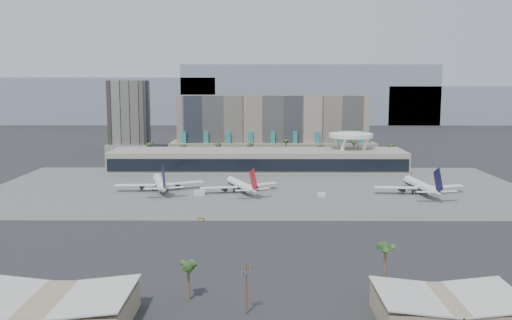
{
  "coord_description": "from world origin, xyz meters",
  "views": [
    {
      "loc": [
        0.96,
        -218.9,
        52.63
      ],
      "look_at": [
        -0.62,
        40.0,
        16.04
      ],
      "focal_mm": 40.0,
      "sensor_mm": 36.0,
      "label": 1
    }
  ],
  "objects_px": {
    "utility_pole": "(246,284)",
    "service_vehicle_b": "(321,195)",
    "airliner_right": "(421,186)",
    "airliner_centre": "(241,185)",
    "taxiway_sign": "(201,219)",
    "service_vehicle_a": "(199,193)",
    "airliner_left": "(160,183)"
  },
  "relations": [
    {
      "from": "service_vehicle_b",
      "to": "taxiway_sign",
      "type": "distance_m",
      "value": 66.65
    },
    {
      "from": "utility_pole",
      "to": "service_vehicle_a",
      "type": "relative_size",
      "value": 2.34
    },
    {
      "from": "airliner_centre",
      "to": "service_vehicle_b",
      "type": "bearing_deg",
      "value": -37.79
    },
    {
      "from": "utility_pole",
      "to": "airliner_right",
      "type": "bearing_deg",
      "value": 60.41
    },
    {
      "from": "airliner_left",
      "to": "taxiway_sign",
      "type": "distance_m",
      "value": 63.33
    },
    {
      "from": "airliner_left",
      "to": "airliner_right",
      "type": "distance_m",
      "value": 122.39
    },
    {
      "from": "service_vehicle_b",
      "to": "utility_pole",
      "type": "bearing_deg",
      "value": -104.14
    },
    {
      "from": "service_vehicle_b",
      "to": "airliner_right",
      "type": "bearing_deg",
      "value": 7.18
    },
    {
      "from": "utility_pole",
      "to": "airliner_centre",
      "type": "bearing_deg",
      "value": 92.41
    },
    {
      "from": "utility_pole",
      "to": "airliner_centre",
      "type": "relative_size",
      "value": 0.32
    },
    {
      "from": "airliner_right",
      "to": "service_vehicle_a",
      "type": "bearing_deg",
      "value": 176.15
    },
    {
      "from": "utility_pole",
      "to": "taxiway_sign",
      "type": "height_order",
      "value": "utility_pole"
    },
    {
      "from": "utility_pole",
      "to": "service_vehicle_b",
      "type": "height_order",
      "value": "utility_pole"
    },
    {
      "from": "airliner_centre",
      "to": "service_vehicle_a",
      "type": "height_order",
      "value": "airliner_centre"
    },
    {
      "from": "utility_pole",
      "to": "service_vehicle_a",
      "type": "distance_m",
      "value": 135.01
    },
    {
      "from": "utility_pole",
      "to": "airliner_centre",
      "type": "height_order",
      "value": "airliner_centre"
    },
    {
      "from": "service_vehicle_b",
      "to": "taxiway_sign",
      "type": "height_order",
      "value": "service_vehicle_b"
    },
    {
      "from": "airliner_left",
      "to": "airliner_centre",
      "type": "xyz_separation_m",
      "value": [
        38.51,
        -3.28,
        -0.34
      ]
    },
    {
      "from": "airliner_centre",
      "to": "airliner_right",
      "type": "bearing_deg",
      "value": -24.7
    },
    {
      "from": "utility_pole",
      "to": "taxiway_sign",
      "type": "relative_size",
      "value": 5.6
    },
    {
      "from": "airliner_right",
      "to": "service_vehicle_b",
      "type": "height_order",
      "value": "airliner_right"
    },
    {
      "from": "airliner_left",
      "to": "airliner_centre",
      "type": "bearing_deg",
      "value": -19.93
    },
    {
      "from": "airliner_right",
      "to": "service_vehicle_b",
      "type": "xyz_separation_m",
      "value": [
        -46.64,
        -6.48,
        -2.9
      ]
    },
    {
      "from": "airliner_centre",
      "to": "taxiway_sign",
      "type": "relative_size",
      "value": 17.66
    },
    {
      "from": "utility_pole",
      "to": "airliner_right",
      "type": "xyz_separation_m",
      "value": [
        77.72,
        136.89,
        -3.26
      ]
    },
    {
      "from": "utility_pole",
      "to": "airliner_left",
      "type": "bearing_deg",
      "value": 107.13
    },
    {
      "from": "airliner_right",
      "to": "taxiway_sign",
      "type": "bearing_deg",
      "value": -158.62
    },
    {
      "from": "service_vehicle_b",
      "to": "taxiway_sign",
      "type": "relative_size",
      "value": 1.78
    },
    {
      "from": "airliner_centre",
      "to": "service_vehicle_b",
      "type": "relative_size",
      "value": 9.9
    },
    {
      "from": "airliner_centre",
      "to": "taxiway_sign",
      "type": "distance_m",
      "value": 56.18
    },
    {
      "from": "utility_pole",
      "to": "airliner_left",
      "type": "distance_m",
      "value": 150.92
    },
    {
      "from": "service_vehicle_a",
      "to": "taxiway_sign",
      "type": "distance_m",
      "value": 46.65
    }
  ]
}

